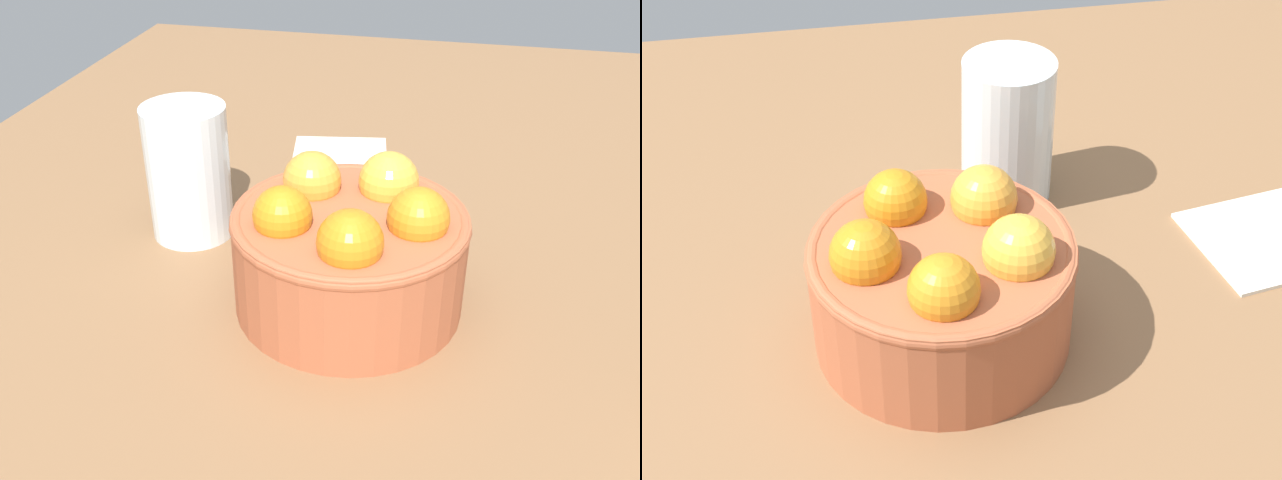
# 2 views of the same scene
# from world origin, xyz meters

# --- Properties ---
(ground_plane) EXTENTS (1.39, 0.91, 0.03)m
(ground_plane) POSITION_xyz_m (0.00, 0.00, -0.02)
(ground_plane) COLOR brown
(terracotta_bowl) EXTENTS (0.17, 0.17, 0.10)m
(terracotta_bowl) POSITION_xyz_m (0.00, -0.00, 0.05)
(terracotta_bowl) COLOR #AD5938
(terracotta_bowl) RESTS_ON ground_plane
(water_glass) EXTENTS (0.07, 0.07, 0.11)m
(water_glass) POSITION_xyz_m (0.07, 0.15, 0.06)
(water_glass) COLOR silver
(water_glass) RESTS_ON ground_plane
(folded_napkin) EXTENTS (0.11, 0.11, 0.01)m
(folded_napkin) POSITION_xyz_m (0.24, 0.06, 0.00)
(folded_napkin) COLOR white
(folded_napkin) RESTS_ON ground_plane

